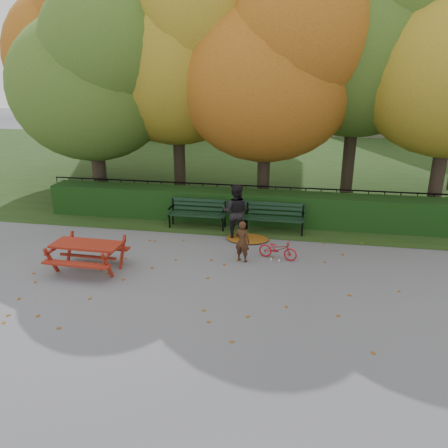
% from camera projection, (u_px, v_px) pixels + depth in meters
% --- Properties ---
extents(ground, '(90.00, 90.00, 0.00)m').
position_uv_depth(ground, '(215.00, 282.00, 10.18)').
color(ground, slate).
rests_on(ground, ground).
extents(grass_strip, '(90.00, 90.00, 0.00)m').
position_uv_depth(grass_strip, '(267.00, 164.00, 23.18)').
color(grass_strip, '#1F3611').
rests_on(grass_strip, ground).
extents(building_left, '(10.00, 7.00, 15.00)m').
position_uv_depth(building_left, '(167.00, 32.00, 33.36)').
color(building_left, '#BCAE93').
rests_on(building_left, ground).
extents(building_right, '(9.00, 6.00, 12.00)m').
position_uv_depth(building_right, '(392.00, 52.00, 32.83)').
color(building_right, '#BCAE93').
rests_on(building_right, ground).
extents(hedge, '(13.00, 0.90, 1.00)m').
position_uv_depth(hedge, '(242.00, 206.00, 14.19)').
color(hedge, black).
rests_on(hedge, ground).
extents(iron_fence, '(14.00, 0.04, 1.02)m').
position_uv_depth(iron_fence, '(246.00, 199.00, 14.92)').
color(iron_fence, black).
rests_on(iron_fence, ground).
extents(tree_a, '(5.88, 5.60, 7.48)m').
position_uv_depth(tree_a, '(97.00, 76.00, 14.74)').
color(tree_a, black).
rests_on(tree_a, ground).
extents(tree_b, '(6.72, 6.40, 8.79)m').
position_uv_depth(tree_b, '(184.00, 48.00, 15.07)').
color(tree_b, black).
rests_on(tree_b, ground).
extents(tree_c, '(6.30, 6.00, 8.00)m').
position_uv_depth(tree_c, '(276.00, 66.00, 13.98)').
color(tree_c, black).
rests_on(tree_c, ground).
extents(tree_d, '(7.14, 6.80, 9.58)m').
position_uv_depth(tree_d, '(374.00, 28.00, 14.26)').
color(tree_d, black).
rests_on(tree_d, ground).
extents(tree_f, '(6.93, 6.60, 9.19)m').
position_uv_depth(tree_f, '(90.00, 45.00, 18.08)').
color(tree_f, black).
rests_on(tree_f, ground).
extents(bench_left, '(1.80, 0.57, 0.88)m').
position_uv_depth(bench_left, '(198.00, 211.00, 13.66)').
color(bench_left, black).
rests_on(bench_left, ground).
extents(bench_right, '(1.80, 0.57, 0.88)m').
position_uv_depth(bench_right, '(275.00, 215.00, 13.26)').
color(bench_right, black).
rests_on(bench_right, ground).
extents(picnic_table, '(1.70, 1.38, 0.81)m').
position_uv_depth(picnic_table, '(87.00, 249.00, 10.62)').
color(picnic_table, maroon).
rests_on(picnic_table, ground).
extents(leaf_pile, '(1.29, 0.94, 0.09)m').
position_uv_depth(leaf_pile, '(247.00, 239.00, 12.73)').
color(leaf_pile, brown).
rests_on(leaf_pile, ground).
extents(leaf_scatter, '(9.00, 5.70, 0.01)m').
position_uv_depth(leaf_scatter, '(218.00, 277.00, 10.46)').
color(leaf_scatter, brown).
rests_on(leaf_scatter, ground).
extents(child, '(0.45, 0.35, 1.09)m').
position_uv_depth(child, '(242.00, 241.00, 11.15)').
color(child, '#3A2112').
rests_on(child, ground).
extents(adult, '(0.83, 0.67, 1.64)m').
position_uv_depth(adult, '(236.00, 212.00, 12.60)').
color(adult, black).
rests_on(adult, ground).
extents(bicycle, '(1.08, 0.58, 0.54)m').
position_uv_depth(bicycle, '(278.00, 249.00, 11.38)').
color(bicycle, '#AF1019').
rests_on(bicycle, ground).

